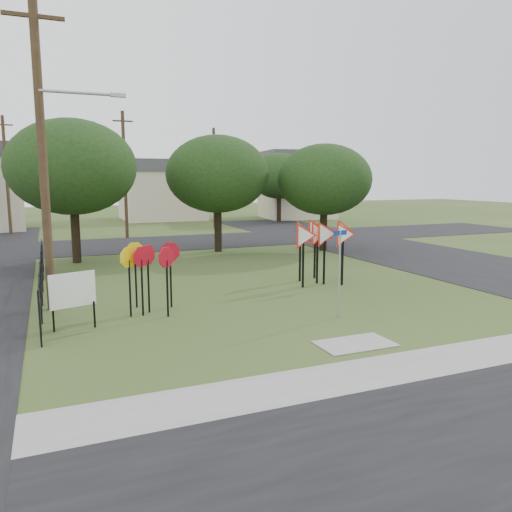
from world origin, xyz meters
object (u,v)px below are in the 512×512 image
Objects in this scene: stop_sign_cluster at (148,262)px; yield_sign_cluster at (321,236)px; street_name_sign at (339,268)px; info_board at (73,292)px.

stop_sign_cluster is 0.66× the size of yield_sign_cluster.
street_name_sign is 5.30m from yield_sign_cluster.
stop_sign_cluster reaches higher than info_board.
street_name_sign is 1.23× the size of stop_sign_cluster.
yield_sign_cluster is at bearing 14.69° from stop_sign_cluster.
street_name_sign is 1.65× the size of info_board.
yield_sign_cluster reaches higher than info_board.
yield_sign_cluster is at bearing 16.83° from info_board.
yield_sign_cluster is 2.04× the size of info_board.
info_board is at bearing 166.28° from street_name_sign.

